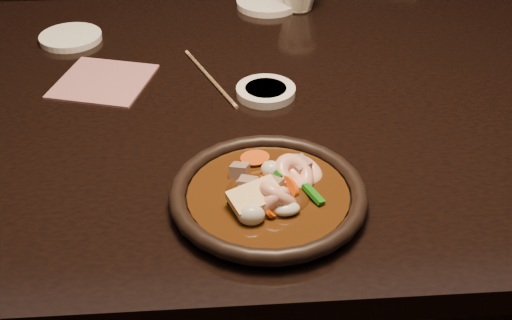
{
  "coord_description": "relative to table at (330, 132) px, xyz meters",
  "views": [
    {
      "loc": [
        -0.2,
        -0.92,
        1.28
      ],
      "look_at": [
        -0.15,
        -0.25,
        0.8
      ],
      "focal_mm": 45.0,
      "sensor_mm": 36.0,
      "label": 1
    }
  ],
  "objects": [
    {
      "name": "saucer_left",
      "position": [
        -0.47,
        0.24,
        0.08
      ],
      "size": [
        0.12,
        0.12,
        0.01
      ],
      "primitive_type": "cylinder",
      "color": "white",
      "rests_on": "table"
    },
    {
      "name": "napkin",
      "position": [
        -0.39,
        0.07,
        0.08
      ],
      "size": [
        0.19,
        0.19,
        0.0
      ],
      "primitive_type": "cube",
      "rotation": [
        0.0,
        0.0,
        -0.28
      ],
      "color": "#A5666B",
      "rests_on": "table"
    },
    {
      "name": "plate",
      "position": [
        -0.13,
        -0.28,
        0.09
      ],
      "size": [
        0.26,
        0.26,
        0.03
      ],
      "color": "black",
      "rests_on": "table"
    },
    {
      "name": "chopsticks",
      "position": [
        -0.21,
        0.06,
        0.08
      ],
      "size": [
        0.09,
        0.21,
        0.01
      ],
      "rotation": [
        0.0,
        0.0,
        0.39
      ],
      "color": "tan",
      "rests_on": "table"
    },
    {
      "name": "chair",
      "position": [
        0.17,
        0.69,
        -0.23
      ],
      "size": [
        0.5,
        0.5,
        0.81
      ],
      "rotation": [
        0.0,
        0.0,
        2.72
      ],
      "color": "black",
      "rests_on": "floor"
    },
    {
      "name": "soy_dish",
      "position": [
        -0.11,
        0.0,
        0.08
      ],
      "size": [
        0.1,
        0.1,
        0.01
      ],
      "primitive_type": "cylinder",
      "color": "white",
      "rests_on": "table"
    },
    {
      "name": "stirfry",
      "position": [
        -0.13,
        -0.28,
        0.1
      ],
      "size": [
        0.14,
        0.15,
        0.06
      ],
      "color": "#361B09",
      "rests_on": "plate"
    },
    {
      "name": "saucer_right",
      "position": [
        -0.08,
        0.38,
        0.08
      ],
      "size": [
        0.13,
        0.13,
        0.01
      ],
      "primitive_type": "cylinder",
      "color": "white",
      "rests_on": "table"
    },
    {
      "name": "table",
      "position": [
        0.0,
        0.0,
        0.0
      ],
      "size": [
        1.6,
        0.9,
        0.75
      ],
      "color": "black",
      "rests_on": "floor"
    }
  ]
}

